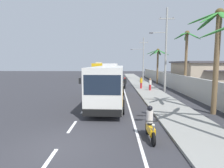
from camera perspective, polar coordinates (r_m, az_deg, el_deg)
name	(u,v)px	position (r m, az deg, el deg)	size (l,w,h in m)	color
ground_plane	(57,149)	(8.61, -16.79, -18.75)	(160.00, 160.00, 0.00)	#303035
sidewalk_kerb	(161,101)	(18.26, 14.88, -5.03)	(3.20, 90.00, 0.14)	gray
lane_markings	(114,93)	(22.38, 0.53, -2.90)	(3.76, 71.00, 0.01)	white
boundary_wall	(186,85)	(23.01, 21.85, -0.38)	(0.24, 60.00, 2.18)	#B2B2AD
coach_bus_foreground	(110,82)	(17.25, -0.78, 0.63)	(3.25, 12.33, 3.62)	silver
coach_bus_far_lane	(100,69)	(48.42, -3.89, 4.51)	(3.08, 12.32, 3.93)	gold
motorcycle_beside_bus	(150,126)	(9.19, 11.74, -12.55)	(0.56, 1.96, 1.61)	black
motorcycle_trailing	(125,84)	(27.24, 3.97, 0.09)	(0.56, 1.96, 1.54)	black
pedestrian_near_kerb	(150,84)	(24.41, 11.73, -0.01)	(0.36, 0.36, 1.56)	red
pedestrian_midwalk	(141,82)	(26.05, 9.03, 0.50)	(0.36, 0.36, 1.62)	red
utility_pole_mid	(165,48)	(24.57, 16.25, 10.58)	(3.10, 0.24, 10.48)	#9E9E99
utility_pole_far	(143,58)	(40.72, 9.55, 8.05)	(3.74, 0.24, 9.11)	#9E9E99
palm_nearest	(217,43)	(14.87, 29.84, 11.09)	(3.90, 3.73, 7.34)	brown
palm_second	(158,59)	(33.92, 13.99, 7.61)	(4.04, 3.78, 6.25)	brown
palm_third	(186,51)	(23.69, 22.09, 9.50)	(2.97, 3.22, 7.43)	brown
roadside_building	(215,75)	(30.24, 29.42, 2.46)	(10.97, 9.15, 3.93)	tan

